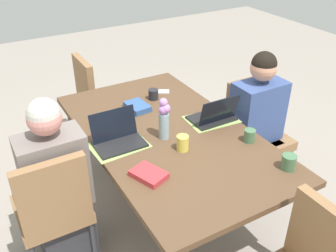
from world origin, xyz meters
name	(u,v)px	position (x,y,z in m)	size (l,w,h in m)	color
ground_plane	(168,212)	(0.00, 0.00, 0.00)	(10.00, 10.00, 0.00)	gray
dining_table	(168,142)	(0.00, 0.00, 0.67)	(1.83, 1.05, 0.75)	brown
chair_far_left_near	(53,206)	(-0.04, 0.85, 0.50)	(0.44, 0.44, 0.90)	olive
person_far_left_near	(59,192)	(0.03, 0.79, 0.53)	(0.36, 0.40, 1.19)	#2D2D33
chair_near_left_mid	(254,127)	(0.06, -0.87, 0.50)	(0.44, 0.44, 0.90)	olive
person_near_left_mid	(255,131)	(-0.01, -0.81, 0.53)	(0.36, 0.40, 1.19)	#2D2D33
chair_head_right_right_near	(98,97)	(1.26, 0.06, 0.50)	(0.44, 0.44, 0.90)	olive
flower_vase	(164,118)	(-0.05, 0.06, 0.91)	(0.08, 0.08, 0.29)	#8EA8B7
placemat_far_left_near	(119,145)	(0.01, 0.36, 0.75)	(0.36, 0.26, 0.00)	#9EBC66
placemat_near_left_mid	(211,119)	(-0.01, -0.36, 0.75)	(0.36, 0.26, 0.00)	#9EBC66
laptop_far_left_near	(118,138)	(0.04, 0.36, 0.80)	(0.22, 0.32, 0.21)	black
laptop_near_left_mid	(214,116)	(-0.03, -0.36, 0.80)	(0.22, 0.32, 0.21)	black
coffee_mug_near_left	(183,143)	(-0.23, 0.02, 0.80)	(0.08, 0.08, 0.10)	#DBC64C
coffee_mug_near_right	(289,162)	(-0.71, -0.42, 0.80)	(0.09, 0.09, 0.09)	#47704C
coffee_mug_centre_left	(153,94)	(0.50, -0.15, 0.79)	(0.08, 0.08, 0.08)	#232328
coffee_mug_centre_right	(250,136)	(-0.37, -0.41, 0.80)	(0.07, 0.07, 0.09)	#47704C
book_red_cover	(137,107)	(0.41, 0.04, 0.77)	(0.20, 0.14, 0.04)	#335693
book_blue_cover	(149,174)	(-0.37, 0.34, 0.77)	(0.20, 0.14, 0.04)	#B73338
phone_black	(101,125)	(0.31, 0.37, 0.76)	(0.15, 0.07, 0.01)	black
phone_silver	(160,92)	(0.59, -0.26, 0.76)	(0.15, 0.07, 0.01)	silver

